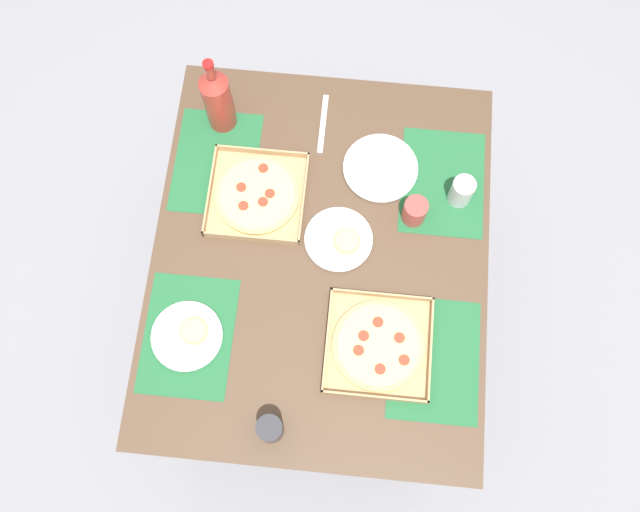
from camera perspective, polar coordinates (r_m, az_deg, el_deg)
ground_plane at (r=2.81m, az=0.00°, el=-4.83°), size 6.00×6.00×0.00m
dining_table at (r=2.19m, az=0.00°, el=-0.98°), size 1.24×1.02×0.77m
placemat_near_left at (r=2.02m, az=9.45°, el=-8.47°), size 0.36×0.26×0.00m
placemat_near_right at (r=2.19m, az=10.13°, el=6.07°), size 0.36×0.26×0.00m
placemat_far_left at (r=2.05m, az=-10.88°, el=-6.50°), size 0.36×0.26×0.00m
placemat_far_right at (r=2.21m, az=-8.62°, el=7.75°), size 0.36×0.26×0.00m
pizza_box_edge_far at (r=2.00m, az=4.87°, el=-7.42°), size 0.30×0.30×0.04m
pizza_box_corner_left at (r=2.14m, az=-5.25°, el=5.06°), size 0.30×0.30×0.04m
plate_far_right at (r=2.08m, az=1.62°, el=1.35°), size 0.21×0.21×0.03m
plate_near_right at (r=2.18m, az=5.04°, el=7.25°), size 0.24×0.24×0.02m
plate_far_left at (r=2.04m, az=-10.93°, el=-6.52°), size 0.21×0.21×0.03m
soda_bottle at (r=2.17m, az=-8.52°, el=12.76°), size 0.09×0.09×0.32m
cup_clear_left at (r=2.13m, az=11.68°, el=5.28°), size 0.07×0.07×0.11m
cup_clear_right at (r=2.09m, az=7.88°, el=3.70°), size 0.07×0.07×0.09m
cup_spare at (r=1.93m, az=-4.16°, el=-14.14°), size 0.07×0.07×0.10m
knife_by_near_left at (r=2.25m, az=0.25°, el=10.94°), size 0.21×0.02×0.00m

